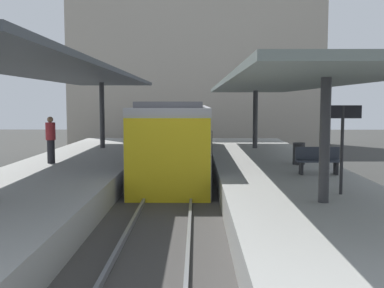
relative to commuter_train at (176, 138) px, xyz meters
The scene contains 14 objects.
ground_plane 5.10m from the commuter_train, 90.00° to the right, with size 80.00×80.00×0.00m, color #383835.
platform_left 6.24m from the commuter_train, 128.39° to the right, with size 4.40×28.00×1.00m, color #9E9E99.
platform_right 6.24m from the commuter_train, 51.61° to the right, with size 4.40×28.00×1.00m, color #9E9E99.
track_ballast 5.07m from the commuter_train, 90.00° to the right, with size 3.20×28.00×0.20m, color #423F3D.
rail_near_side 5.06m from the commuter_train, 98.54° to the right, with size 0.08×28.00×0.14m, color slate.
rail_far_side 5.06m from the commuter_train, 81.46° to the right, with size 0.08×28.00×0.14m, color slate.
commuter_train is the anchor object (origin of this frame).
canopy_left 5.70m from the commuter_train, 138.21° to the right, with size 4.18×21.00×3.40m.
canopy_right 5.54m from the commuter_train, 41.79° to the right, with size 4.18×21.00×3.00m.
platform_bench 7.28m from the commuter_train, 49.19° to the right, with size 1.40×0.41×0.86m.
platform_sign 9.88m from the commuter_train, 62.90° to the right, with size 0.90×0.08×2.21m.
litter_bin 5.65m from the commuter_train, 34.50° to the right, with size 0.44×0.44×0.80m, color #2D2D30.
passenger_near_bench 5.43m from the commuter_train, 147.09° to the right, with size 0.36×0.36×1.75m.
station_building_backdrop 15.69m from the commuter_train, 86.84° to the left, with size 18.00×6.00×11.00m, color #A89E8E.
Camera 1 is at (0.89, -15.48, 3.30)m, focal length 43.79 mm.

